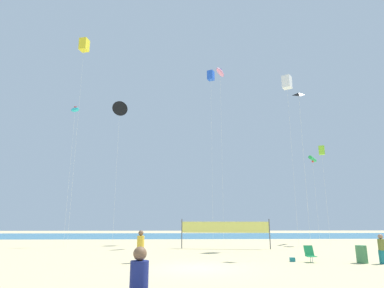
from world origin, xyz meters
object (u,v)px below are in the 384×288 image
(kite_cyan_inflatable, at_px, (75,110))
(beachgoer_olive_shirt, at_px, (382,248))
(kite_pink_inflatable, at_px, (220,73))
(kite_yellow_box, at_px, (84,45))
(kite_black_delta, at_px, (120,109))
(kite_green_tube, at_px, (313,159))
(kite_blue_box, at_px, (211,76))
(kite_lime_box, at_px, (322,150))
(mother_figure, at_px, (139,287))
(trash_barrel, at_px, (362,254))
(volleyball_net, at_px, (225,228))
(beach_handbag, at_px, (292,260))
(kite_black_diamond, at_px, (299,95))
(beachgoer_mustard_shirt, at_px, (141,245))
(kite_white_box, at_px, (287,82))
(folding_beach_chair, at_px, (310,253))

(kite_cyan_inflatable, bearing_deg, beachgoer_olive_shirt, -31.24)
(kite_pink_inflatable, bearing_deg, kite_yellow_box, -169.04)
(kite_black_delta, bearing_deg, kite_green_tube, 5.05)
(kite_blue_box, relative_size, kite_lime_box, 2.04)
(beachgoer_olive_shirt, relative_size, kite_green_tube, 0.17)
(mother_figure, bearing_deg, kite_green_tube, 48.69)
(kite_blue_box, xyz_separation_m, kite_green_tube, (10.84, -1.75, -10.46))
(trash_barrel, xyz_separation_m, volleyball_net, (-6.23, 9.49, 1.16))
(beach_handbag, height_order, kite_black_diamond, kite_black_diamond)
(kite_pink_inflatable, relative_size, kite_yellow_box, 0.92)
(mother_figure, bearing_deg, beach_handbag, 46.71)
(mother_figure, distance_m, beachgoer_olive_shirt, 15.93)
(mother_figure, height_order, kite_black_diamond, kite_black_diamond)
(beach_handbag, bearing_deg, kite_pink_inflatable, 100.38)
(trash_barrel, xyz_separation_m, kite_lime_box, (4.51, 13.65, 8.82))
(trash_barrel, distance_m, kite_lime_box, 16.87)
(kite_lime_box, distance_m, kite_yellow_box, 26.04)
(beachgoer_olive_shirt, xyz_separation_m, kite_pink_inflatable, (-6.84, 13.41, 16.67))
(kite_lime_box, bearing_deg, beach_handbag, -122.22)
(kite_blue_box, distance_m, kite_cyan_inflatable, 16.22)
(volleyball_net, xyz_separation_m, kite_black_diamond, (4.70, -6.29, 9.43))
(beachgoer_mustard_shirt, bearing_deg, mother_figure, 16.53)
(kite_black_diamond, height_order, kite_green_tube, kite_black_diamond)
(beachgoer_olive_shirt, relative_size, kite_pink_inflatable, 0.09)
(kite_yellow_box, bearing_deg, kite_white_box, -2.68)
(kite_pink_inflatable, relative_size, kite_lime_box, 1.84)
(trash_barrel, height_order, beach_handbag, trash_barrel)
(beachgoer_olive_shirt, distance_m, volleyball_net, 12.22)
(folding_beach_chair, height_order, kite_yellow_box, kite_yellow_box)
(trash_barrel, distance_m, kite_cyan_inflatable, 27.24)
(beachgoer_olive_shirt, bearing_deg, kite_black_delta, -54.01)
(beach_handbag, height_order, kite_blue_box, kite_blue_box)
(kite_cyan_inflatable, height_order, kite_lime_box, kite_cyan_inflatable)
(kite_black_delta, bearing_deg, beachgoer_mustard_shirt, -72.55)
(beachgoer_olive_shirt, distance_m, trash_barrel, 1.09)
(kite_black_delta, bearing_deg, kite_yellow_box, -130.54)
(beachgoer_olive_shirt, bearing_deg, trash_barrel, -35.18)
(kite_lime_box, xyz_separation_m, kite_black_delta, (-20.93, 0.35, 4.36))
(beach_handbag, height_order, kite_green_tube, kite_green_tube)
(kite_pink_inflatable, bearing_deg, volleyball_net, -95.60)
(folding_beach_chair, bearing_deg, kite_blue_box, 131.94)
(folding_beach_chair, height_order, kite_black_diamond, kite_black_diamond)
(kite_blue_box, bearing_deg, kite_green_tube, -9.16)
(beachgoer_mustard_shirt, bearing_deg, kite_cyan_inflatable, -135.36)
(mother_figure, relative_size, kite_white_box, 0.11)
(mother_figure, bearing_deg, kite_cyan_inflatable, 100.53)
(kite_white_box, distance_m, kite_green_tube, 9.87)
(beachgoer_olive_shirt, relative_size, kite_white_box, 0.10)
(mother_figure, bearing_deg, kite_white_box, 50.59)
(kite_lime_box, bearing_deg, volleyball_net, -158.83)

